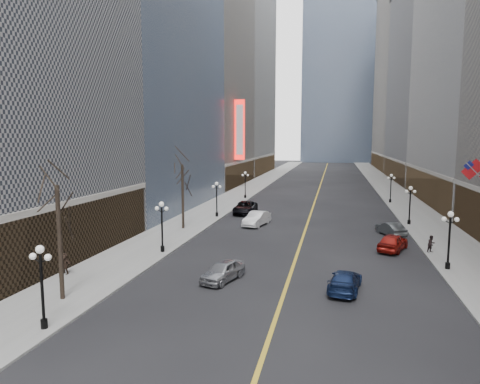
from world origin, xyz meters
The scene contains 26 objects.
sidewalk_east centered at (14.00, 70.00, 0.07)m, with size 6.00×230.00×0.15m, color gray.
sidewalk_west centered at (-14.00, 70.00, 0.07)m, with size 6.00×230.00×0.15m, color gray.
lane_line centered at (0.00, 80.00, 0.01)m, with size 0.25×200.00×0.02m, color gold.
bldg_east_c centered at (29.88, 106.00, 24.18)m, with size 26.60×40.60×48.80m.
bldg_east_d centered at (29.90, 149.00, 31.17)m, with size 26.60×46.60×62.80m.
bldg_west_c centered at (-29.88, 87.00, 25.19)m, with size 26.60×30.60×50.80m.
bldg_west_d centered at (-29.92, 121.00, 36.17)m, with size 26.60×38.60×72.80m.
streetlamp_east_1 centered at (11.80, 30.00, 2.90)m, with size 1.26×0.44×4.52m.
streetlamp_east_2 centered at (11.80, 48.00, 2.90)m, with size 1.26×0.44×4.52m.
streetlamp_east_3 centered at (11.80, 66.00, 2.90)m, with size 1.26×0.44×4.52m.
streetlamp_west_0 centered at (-11.80, 14.00, 2.90)m, with size 1.26×0.44×4.52m.
streetlamp_west_1 centered at (-11.80, 30.00, 2.90)m, with size 1.26×0.44×4.52m.
streetlamp_west_2 centered at (-11.80, 48.00, 2.90)m, with size 1.26×0.44×4.52m.
streetlamp_west_3 centered at (-11.80, 66.00, 2.90)m, with size 1.26×0.44×4.52m.
flag_5 centered at (15.31, 37.00, 7.29)m, with size 2.87×0.12×2.87m.
theatre_marquee centered at (-15.88, 80.00, 12.00)m, with size 2.00×0.55×12.00m.
tree_west_near centered at (-13.50, 18.00, 6.24)m, with size 3.60×3.60×7.92m.
tree_west_far centered at (-13.50, 40.00, 6.24)m, with size 3.60×3.60×7.92m.
car_nb_near centered at (-4.61, 23.95, 0.72)m, with size 1.71×4.25×1.45m, color #9FA1A7.
car_nb_mid centered at (-5.78, 43.95, 0.83)m, with size 1.75×5.02×1.65m, color silver.
car_nb_far centered at (-8.76, 51.62, 0.85)m, with size 2.81×6.10×1.70m, color black.
car_sb_near centered at (3.94, 23.75, 0.68)m, with size 1.91×4.70×1.37m, color #122045.
car_sb_mid centered at (8.42, 35.41, 0.79)m, with size 1.88×4.66×1.59m, color maroon.
car_sb_far centered at (9.00, 41.91, 0.70)m, with size 1.48×4.25×1.40m, color #414547.
ped_east_walk centered at (11.60, 34.93, 0.92)m, with size 0.74×0.41×1.53m, color black.
ped_west_far centered at (-16.40, 22.45, 0.95)m, with size 1.49×0.43×1.60m, color #2F221A.
Camera 1 is at (3.07, -4.87, 10.14)m, focal length 32.00 mm.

